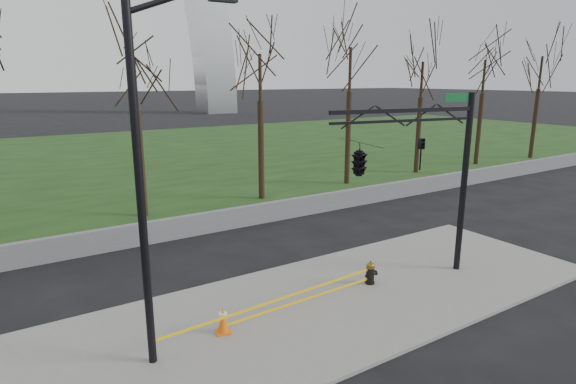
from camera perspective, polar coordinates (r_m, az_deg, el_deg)
ground at (r=14.09m, az=4.98°, el=-13.47°), size 500.00×500.00×0.00m
sidewalk at (r=14.06m, az=4.99°, el=-13.29°), size 18.00×6.00×0.10m
grass_strip at (r=41.13m, az=-21.36°, el=3.77°), size 120.00×40.00×0.06m
guardrail at (r=20.37m, az=-8.81°, el=-3.53°), size 60.00×0.30×0.90m
tree_row at (r=25.09m, az=-3.62°, el=9.26°), size 54.78×4.00×9.01m
fire_hydrant at (r=15.17m, az=10.02°, el=-9.71°), size 0.46×0.30×0.75m
traffic_cone at (r=12.40m, az=-7.93°, el=-15.19°), size 0.44×0.44×0.71m
street_light at (r=10.20m, az=-16.57°, el=3.41°), size 2.39×0.30×8.21m
traffic_signal_mast at (r=14.12m, az=11.35°, el=4.16°), size 5.04×2.54×6.00m
caution_tape at (r=13.27m, az=0.23°, el=-12.97°), size 7.06×0.48×0.39m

